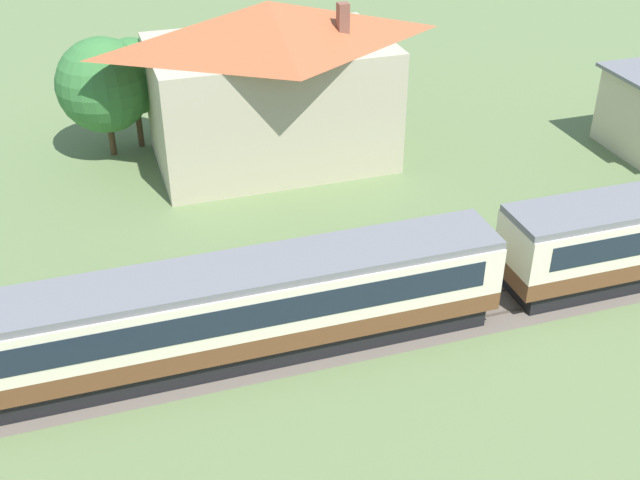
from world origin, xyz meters
TOP-DOWN VIEW (x-y plane):
  - ground_plane at (0.00, 0.00)m, footprint 600.00×600.00m
  - passenger_train at (-6.06, 0.23)m, footprint 88.43×2.94m
  - railway_track at (-14.65, 0.23)m, footprint 147.44×3.60m
  - station_house_terracotta_roof at (-11.51, 16.42)m, footprint 13.60×8.40m
  - yard_tree_0 at (-20.02, 19.75)m, footprint 5.19×5.19m
  - yard_tree_1 at (-18.36, 20.41)m, footprint 4.24×4.24m

SIDE VIEW (x-z plane):
  - ground_plane at x=0.00m, z-range 0.00..0.00m
  - railway_track at x=-14.65m, z-range -0.01..0.03m
  - passenger_train at x=-6.06m, z-range 0.22..4.17m
  - yard_tree_0 at x=-20.02m, z-range 0.77..7.51m
  - yard_tree_1 at x=-18.36m, z-range 1.04..7.38m
  - station_house_terracotta_roof at x=-11.51m, z-range 0.13..8.99m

